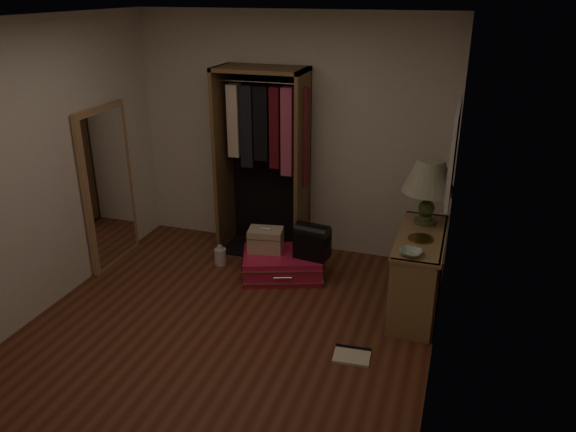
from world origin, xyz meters
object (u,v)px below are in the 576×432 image
object	(u,v)px
pink_suitcase	(282,264)
white_jug	(220,256)
floor_mirror	(108,187)
console_bookshelf	(418,269)
black_bag	(312,240)
table_lamp	(429,178)
open_wardrobe	(266,146)
train_case	(266,240)

from	to	relation	value
pink_suitcase	white_jug	world-z (taller)	pink_suitcase
floor_mirror	pink_suitcase	xyz separation A→B (m)	(1.85, 0.23, -0.72)
console_bookshelf	black_bag	distance (m)	1.10
black_bag	pink_suitcase	bearing A→B (deg)	-167.90
console_bookshelf	black_bag	xyz separation A→B (m)	(-1.08, 0.21, 0.05)
pink_suitcase	white_jug	bearing A→B (deg)	158.22
pink_suitcase	table_lamp	size ratio (longest dim) A/B	1.59
console_bookshelf	floor_mirror	world-z (taller)	floor_mirror
open_wardrobe	train_case	bearing A→B (deg)	-71.35
floor_mirror	pink_suitcase	distance (m)	2.00
train_case	open_wardrobe	bearing A→B (deg)	98.96
pink_suitcase	white_jug	size ratio (longest dim) A/B	4.40
open_wardrobe	pink_suitcase	size ratio (longest dim) A/B	2.11
table_lamp	white_jug	size ratio (longest dim) A/B	2.77
white_jug	open_wardrobe	bearing A→B (deg)	55.11
train_case	black_bag	distance (m)	0.50
train_case	black_bag	size ratio (longest dim) A/B	1.07
train_case	white_jug	size ratio (longest dim) A/B	1.77
console_bookshelf	train_case	world-z (taller)	console_bookshelf
train_case	white_jug	world-z (taller)	train_case
console_bookshelf	black_bag	bearing A→B (deg)	169.10
open_wardrobe	white_jug	xyz separation A→B (m)	(-0.36, -0.51, -1.13)
table_lamp	white_jug	xyz separation A→B (m)	(-2.11, -0.04, -1.10)
floor_mirror	pink_suitcase	size ratio (longest dim) A/B	1.75
black_bag	table_lamp	size ratio (longest dim) A/B	0.60
console_bookshelf	train_case	bearing A→B (deg)	172.66
train_case	pink_suitcase	bearing A→B (deg)	-15.85
table_lamp	console_bookshelf	bearing A→B (deg)	-91.21
pink_suitcase	black_bag	xyz separation A→B (m)	(0.31, 0.02, 0.31)
open_wardrobe	floor_mirror	distance (m)	1.71
table_lamp	pink_suitcase	bearing A→B (deg)	-177.11
train_case	table_lamp	xyz separation A→B (m)	(1.58, 0.05, 0.82)
table_lamp	white_jug	bearing A→B (deg)	-178.95
table_lamp	train_case	bearing A→B (deg)	-178.19
table_lamp	floor_mirror	bearing A→B (deg)	-174.72
console_bookshelf	white_jug	size ratio (longest dim) A/B	5.07
console_bookshelf	train_case	distance (m)	1.59
black_bag	white_jug	bearing A→B (deg)	-172.79
open_wardrobe	console_bookshelf	bearing A→B (deg)	-22.45
floor_mirror	white_jug	distance (m)	1.38
pink_suitcase	train_case	size ratio (longest dim) A/B	2.48
table_lamp	white_jug	distance (m)	2.38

